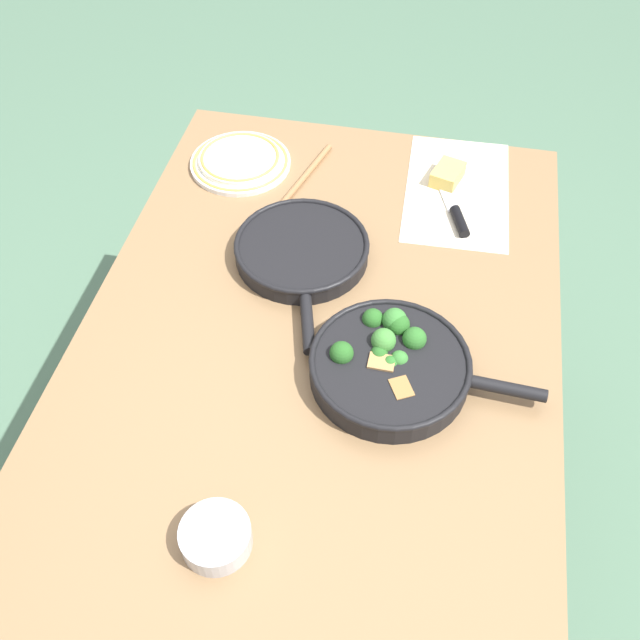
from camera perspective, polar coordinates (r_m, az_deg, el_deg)
name	(u,v)px	position (r m, az deg, el deg)	size (l,w,h in m)	color
ground_plane	(320,502)	(2.06, 0.00, -14.37)	(14.00, 14.00, 0.00)	#51755B
dining_table_red	(320,351)	(1.46, 0.00, -2.50)	(1.33, 0.93, 0.77)	olive
skillet_broccoli	(391,364)	(1.31, 5.69, -3.49)	(0.30, 0.43, 0.08)	black
skillet_eggs	(302,250)	(1.52, -1.46, 5.62)	(0.42, 0.29, 0.04)	black
wooden_spoon	(282,204)	(1.65, -3.06, 9.26)	(0.39, 0.13, 0.02)	#996B42
parchment_sheet	(457,191)	(1.72, 10.91, 10.13)	(0.40, 0.25, 0.00)	beige
grater_knife	(455,212)	(1.65, 10.75, 8.52)	(0.22, 0.10, 0.02)	silver
cheese_block	(448,175)	(1.74, 10.17, 11.37)	(0.10, 0.08, 0.04)	#E0C15B
dinner_plate_stack	(240,161)	(1.77, -6.39, 12.56)	(0.24, 0.24, 0.03)	white
prep_bowl_steel	(216,537)	(1.16, -8.34, -16.80)	(0.11, 0.11, 0.04)	#B7B7BC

